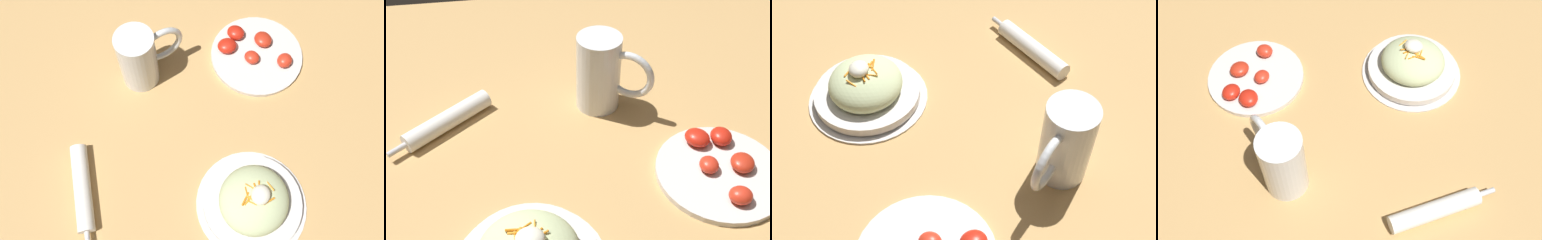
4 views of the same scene
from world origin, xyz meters
The scene contains 5 objects.
ground_plane centered at (0.00, 0.00, 0.00)m, with size 1.43×1.43×0.00m, color tan.
salad_plate centered at (0.07, 0.12, 0.03)m, with size 0.23×0.23×0.09m.
beer_mug centered at (-0.10, -0.23, 0.07)m, with size 0.14×0.11×0.15m.
napkin_roll centered at (0.20, -0.21, 0.02)m, with size 0.18×0.15×0.04m.
tomato_plate centered at (-0.27, -0.02, 0.01)m, with size 0.22×0.22×0.04m.
Camera 1 is at (0.28, 0.09, 0.85)m, focal length 38.22 mm.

